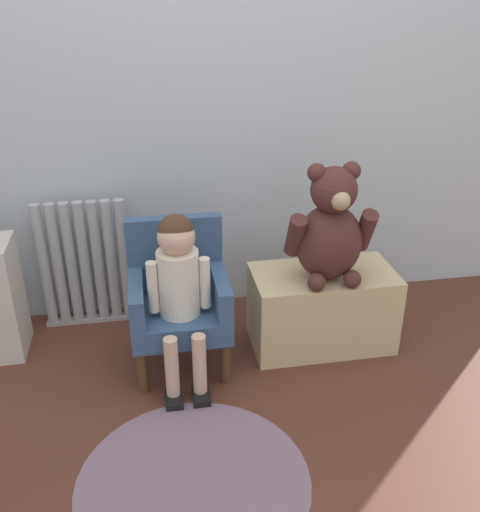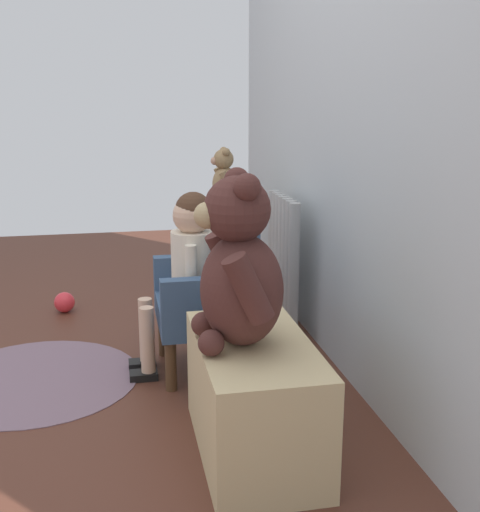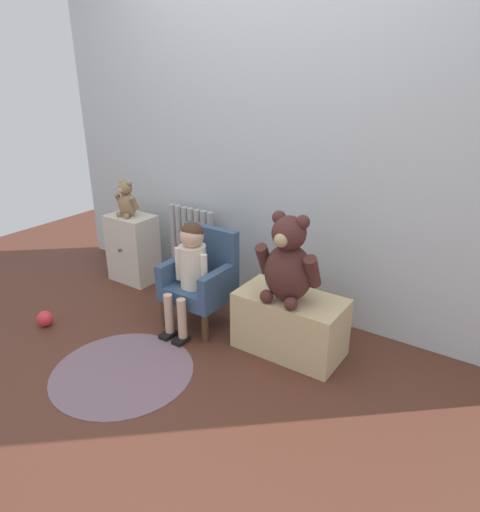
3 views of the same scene
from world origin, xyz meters
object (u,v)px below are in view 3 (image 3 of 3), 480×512
Objects in this scene: radiator at (192,248)px; child_armchair at (202,278)px; small_dresser at (133,248)px; small_teddy_bear at (127,201)px; low_bench at (290,324)px; floor_rug at (123,371)px; child_figure at (190,262)px; large_teddy_bear at (288,263)px; toy_ball at (45,319)px.

radiator is 0.57m from child_armchair.
small_dresser is 0.39m from small_teddy_bear.
radiator is 0.61m from small_teddy_bear.
child_armchair is at bearing -43.62° from radiator.
small_dresser reaches higher than low_bench.
low_bench is 0.79× the size of floor_rug.
child_armchair reaches higher than low_bench.
child_figure is at bearing -168.97° from low_bench.
large_teddy_bear is 1.54m from small_teddy_bear.
child_figure reaches higher than child_armchair.
radiator is 0.87× the size of child_figure.
small_teddy_bear is (-0.46, -0.20, 0.35)m from radiator.
child_figure is 0.95m from small_teddy_bear.
small_dresser is 0.90m from child_armchair.
small_dresser is 1.28m from floor_rug.
floor_rug is at bearing -134.35° from large_teddy_bear.
large_teddy_bear reaches higher than low_bench.
small_teddy_bear is (-1.53, 0.18, 0.48)m from low_bench.
large_teddy_bear reaches higher than toy_ball.
large_teddy_bear is 0.64× the size of floor_rug.
low_bench is at bearing 1.86° from child_armchair.
small_dresser is 1.04× the size of large_teddy_bear.
small_dresser is 1.57m from large_teddy_bear.
radiator reaches higher than floor_rug.
radiator is at bearing 68.31° from toy_ball.
child_figure is (-0.00, -0.11, 0.15)m from child_armchair.
low_bench is at bearing -6.54° from small_teddy_bear.
toy_ball is (-0.83, -0.65, -0.27)m from child_armchair.
child_armchair is at bearing 90.00° from child_figure.
small_teddy_bear reaches higher than child_figure.
radiator is 1.17× the size of small_dresser.
large_teddy_bear is at bearing -8.81° from small_dresser.
floor_rug is at bearing -46.58° from small_teddy_bear.
child_armchair is at bearing 88.39° from floor_rug.
large_teddy_bear is (1.06, -0.42, 0.28)m from radiator.
small_teddy_bear is at bearing 173.46° from low_bench.
child_figure is at bearing -19.04° from small_teddy_bear.
large_teddy_bear is (0.65, -0.03, 0.27)m from child_armchair.
low_bench is (1.53, -0.19, -0.09)m from small_dresser.
small_dresser is 0.89m from toy_ball.
radiator is 0.50m from small_dresser.
low_bench reaches higher than floor_rug.
radiator is at bearing 160.70° from low_bench.
child_armchair is (0.87, -0.21, 0.05)m from small_dresser.
large_teddy_bear reaches higher than small_teddy_bear.
radiator is 1.22× the size of large_teddy_bear.
large_teddy_bear is at bearing 45.65° from floor_rug.
child_figure is 0.77m from floor_rug.
low_bench is at bearing -7.07° from small_dresser.
toy_ball is (-1.48, -0.62, -0.54)m from large_teddy_bear.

